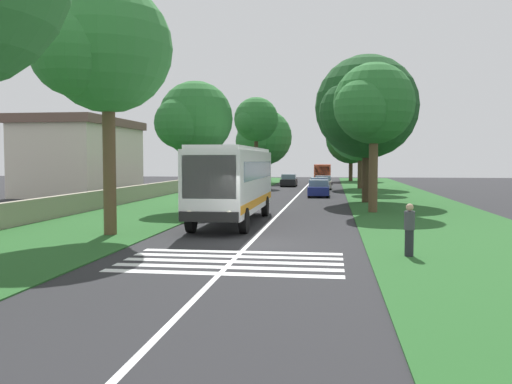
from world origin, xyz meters
The scene contains 24 objects.
ground centered at (0.00, 0.00, 0.00)m, with size 160.00×160.00×0.00m, color #262628.
grass_verge_left centered at (15.00, 8.20, 0.02)m, with size 120.00×8.00×0.04m, color #235623.
grass_verge_right centered at (15.00, -8.20, 0.02)m, with size 120.00×8.00×0.04m, color #235623.
centre_line centered at (15.00, 0.00, 0.00)m, with size 110.00×0.16×0.01m, color silver.
coach_bus centered at (6.77, 1.80, 2.15)m, with size 11.16×2.62×3.73m.
zebra_crossing centered at (-3.58, 0.00, 0.00)m, with size 4.05×6.80×0.01m.
trailing_car_0 centered at (27.13, -1.90, 0.67)m, with size 4.30×1.78×1.43m.
trailing_car_1 centered at (33.13, -1.81, 0.67)m, with size 4.30×1.78×1.43m.
trailing_car_2 centered at (39.23, -2.05, 0.67)m, with size 4.30×1.78×1.43m.
trailing_car_3 centered at (44.83, 2.03, 0.67)m, with size 4.30×1.78×1.43m.
trailing_minibus_0 centered at (53.31, -1.76, 1.55)m, with size 6.00×2.14×2.53m.
roadside_tree_left_0 centered at (42.11, 5.64, 7.56)m, with size 5.64×5.01×10.17m.
roadside_tree_left_2 centered at (53.77, 6.30, 5.96)m, with size 8.66×7.43×9.83m.
roadside_tree_left_3 centered at (13.14, 5.47, 5.53)m, with size 5.31×4.58×7.92m.
roadside_tree_left_4 centered at (1.59, 6.20, 7.51)m, with size 6.24×5.26×10.26m.
roadside_tree_right_0 centered at (20.98, -5.31, 6.73)m, with size 9.06×7.44×10.64m.
roadside_tree_right_1 centered at (32.70, -6.00, 7.20)m, with size 5.36×4.58×9.61m.
roadside_tree_right_2 centered at (40.47, -5.79, 6.54)m, with size 9.07×7.49×10.46m.
roadside_tree_right_3 centered at (61.53, -5.49, 5.99)m, with size 8.89×7.26×9.80m.
roadside_tree_right_4 centered at (13.15, -5.29, 6.24)m, with size 6.02×4.76×8.76m.
utility_pole centered at (13.84, 4.94, 3.78)m, with size 0.24×1.40×7.21m.
roadside_wall centered at (20.00, 11.60, 0.62)m, with size 70.00×0.40×1.15m, color #9E937F.
roadside_building centered at (27.27, 19.45, 3.45)m, with size 13.52×7.57×6.81m.
pedestrian centered at (-2.05, -5.49, 0.91)m, with size 0.34×0.34×1.69m.
Camera 1 is at (-20.07, -3.04, 3.12)m, focal length 38.71 mm.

